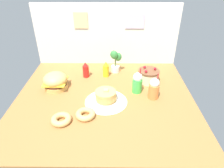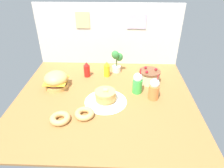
{
  "view_description": "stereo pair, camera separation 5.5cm",
  "coord_description": "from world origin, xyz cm",
  "px_view_note": "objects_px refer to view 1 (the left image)",
  "views": [
    {
      "loc": [
        9.97,
        -182.13,
        129.62
      ],
      "look_at": [
        8.23,
        5.57,
        13.94
      ],
      "focal_mm": 32.47,
      "sensor_mm": 36.0,
      "label": 1
    },
    {
      "loc": [
        15.44,
        -182.0,
        129.62
      ],
      "look_at": [
        8.23,
        5.57,
        13.94
      ],
      "focal_mm": 32.47,
      "sensor_mm": 36.0,
      "label": 2
    }
  ],
  "objects_px": {
    "pancake_stack": "(106,97)",
    "burger": "(55,81)",
    "orange_float_cup": "(154,88)",
    "donut_pink_glaze": "(61,119)",
    "layer_cake": "(148,76)",
    "mustard_bottle": "(106,69)",
    "ketchup_bottle": "(86,70)",
    "cream_soda_cup": "(137,83)",
    "potted_plant": "(115,60)",
    "donut_chocolate": "(85,114)"
  },
  "relations": [
    {
      "from": "cream_soda_cup",
      "to": "orange_float_cup",
      "type": "bearing_deg",
      "value": -34.33
    },
    {
      "from": "cream_soda_cup",
      "to": "donut_pink_glaze",
      "type": "height_order",
      "value": "cream_soda_cup"
    },
    {
      "from": "potted_plant",
      "to": "orange_float_cup",
      "type": "bearing_deg",
      "value": -55.71
    },
    {
      "from": "layer_cake",
      "to": "ketchup_bottle",
      "type": "distance_m",
      "value": 0.79
    },
    {
      "from": "orange_float_cup",
      "to": "donut_chocolate",
      "type": "bearing_deg",
      "value": -155.23
    },
    {
      "from": "layer_cake",
      "to": "mustard_bottle",
      "type": "relative_size",
      "value": 1.25
    },
    {
      "from": "orange_float_cup",
      "to": "potted_plant",
      "type": "distance_m",
      "value": 0.73
    },
    {
      "from": "burger",
      "to": "ketchup_bottle",
      "type": "distance_m",
      "value": 0.42
    },
    {
      "from": "donut_pink_glaze",
      "to": "potted_plant",
      "type": "distance_m",
      "value": 1.13
    },
    {
      "from": "mustard_bottle",
      "to": "donut_chocolate",
      "type": "height_order",
      "value": "mustard_bottle"
    },
    {
      "from": "burger",
      "to": "orange_float_cup",
      "type": "height_order",
      "value": "orange_float_cup"
    },
    {
      "from": "cream_soda_cup",
      "to": "ketchup_bottle",
      "type": "bearing_deg",
      "value": 150.89
    },
    {
      "from": "cream_soda_cup",
      "to": "orange_float_cup",
      "type": "xyz_separation_m",
      "value": [
        0.17,
        -0.11,
        0.0
      ]
    },
    {
      "from": "mustard_bottle",
      "to": "potted_plant",
      "type": "xyz_separation_m",
      "value": [
        0.12,
        0.12,
        0.07
      ]
    },
    {
      "from": "cream_soda_cup",
      "to": "donut_pink_glaze",
      "type": "bearing_deg",
      "value": -145.55
    },
    {
      "from": "pancake_stack",
      "to": "cream_soda_cup",
      "type": "height_order",
      "value": "cream_soda_cup"
    },
    {
      "from": "mustard_bottle",
      "to": "orange_float_cup",
      "type": "xyz_separation_m",
      "value": [
        0.53,
        -0.48,
        0.03
      ]
    },
    {
      "from": "burger",
      "to": "cream_soda_cup",
      "type": "xyz_separation_m",
      "value": [
        0.94,
        -0.07,
        0.03
      ]
    },
    {
      "from": "mustard_bottle",
      "to": "donut_chocolate",
      "type": "distance_m",
      "value": 0.82
    },
    {
      "from": "ketchup_bottle",
      "to": "potted_plant",
      "type": "distance_m",
      "value": 0.41
    },
    {
      "from": "ketchup_bottle",
      "to": "potted_plant",
      "type": "xyz_separation_m",
      "value": [
        0.38,
        0.14,
        0.07
      ]
    },
    {
      "from": "pancake_stack",
      "to": "layer_cake",
      "type": "distance_m",
      "value": 0.67
    },
    {
      "from": "donut_pink_glaze",
      "to": "mustard_bottle",
      "type": "bearing_deg",
      "value": 66.32
    },
    {
      "from": "pancake_stack",
      "to": "potted_plant",
      "type": "xyz_separation_m",
      "value": [
        0.1,
        0.68,
        0.11
      ]
    },
    {
      "from": "ketchup_bottle",
      "to": "donut_pink_glaze",
      "type": "distance_m",
      "value": 0.87
    },
    {
      "from": "cream_soda_cup",
      "to": "layer_cake",
      "type": "bearing_deg",
      "value": 55.16
    },
    {
      "from": "donut_pink_glaze",
      "to": "layer_cake",
      "type": "bearing_deg",
      "value": 39.35
    },
    {
      "from": "ketchup_bottle",
      "to": "donut_chocolate",
      "type": "distance_m",
      "value": 0.79
    },
    {
      "from": "cream_soda_cup",
      "to": "donut_chocolate",
      "type": "height_order",
      "value": "cream_soda_cup"
    },
    {
      "from": "mustard_bottle",
      "to": "ketchup_bottle",
      "type": "bearing_deg",
      "value": -175.82
    },
    {
      "from": "ketchup_bottle",
      "to": "orange_float_cup",
      "type": "distance_m",
      "value": 0.91
    },
    {
      "from": "donut_pink_glaze",
      "to": "potted_plant",
      "type": "relative_size",
      "value": 0.61
    },
    {
      "from": "cream_soda_cup",
      "to": "burger",
      "type": "bearing_deg",
      "value": 175.53
    },
    {
      "from": "layer_cake",
      "to": "mustard_bottle",
      "type": "height_order",
      "value": "mustard_bottle"
    },
    {
      "from": "ketchup_bottle",
      "to": "donut_chocolate",
      "type": "xyz_separation_m",
      "value": [
        0.09,
        -0.78,
        -0.06
      ]
    },
    {
      "from": "mustard_bottle",
      "to": "cream_soda_cup",
      "type": "height_order",
      "value": "cream_soda_cup"
    },
    {
      "from": "pancake_stack",
      "to": "layer_cake",
      "type": "bearing_deg",
      "value": 40.2
    },
    {
      "from": "orange_float_cup",
      "to": "ketchup_bottle",
      "type": "bearing_deg",
      "value": 149.73
    },
    {
      "from": "burger",
      "to": "ketchup_bottle",
      "type": "bearing_deg",
      "value": 40.33
    },
    {
      "from": "ketchup_bottle",
      "to": "orange_float_cup",
      "type": "height_order",
      "value": "orange_float_cup"
    },
    {
      "from": "mustard_bottle",
      "to": "orange_float_cup",
      "type": "height_order",
      "value": "orange_float_cup"
    },
    {
      "from": "orange_float_cup",
      "to": "cream_soda_cup",
      "type": "bearing_deg",
      "value": 145.67
    },
    {
      "from": "cream_soda_cup",
      "to": "potted_plant",
      "type": "bearing_deg",
      "value": 116.5
    },
    {
      "from": "burger",
      "to": "cream_soda_cup",
      "type": "bearing_deg",
      "value": -4.47
    },
    {
      "from": "orange_float_cup",
      "to": "donut_pink_glaze",
      "type": "bearing_deg",
      "value": -156.43
    },
    {
      "from": "pancake_stack",
      "to": "burger",
      "type": "bearing_deg",
      "value": 155.7
    },
    {
      "from": "donut_pink_glaze",
      "to": "potted_plant",
      "type": "height_order",
      "value": "potted_plant"
    },
    {
      "from": "orange_float_cup",
      "to": "donut_chocolate",
      "type": "height_order",
      "value": "orange_float_cup"
    },
    {
      "from": "donut_chocolate",
      "to": "potted_plant",
      "type": "height_order",
      "value": "potted_plant"
    },
    {
      "from": "cream_soda_cup",
      "to": "donut_chocolate",
      "type": "xyz_separation_m",
      "value": [
        -0.53,
        -0.44,
        -0.09
      ]
    }
  ]
}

